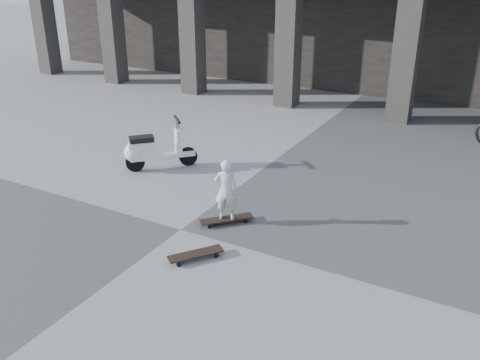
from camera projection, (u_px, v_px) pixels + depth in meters
The scene contains 5 objects.
ground at pixel (181, 230), 8.84m from camera, with size 90.00×90.00×0.00m, color #494947.
longboard at pixel (226, 219), 9.04m from camera, with size 0.82×0.84×0.10m.
skateboard_spare at pixel (196, 254), 7.95m from camera, with size 0.71×0.84×0.10m.
child at pixel (226, 190), 8.81m from camera, with size 0.41×0.27×1.11m, color silver.
scooter at pixel (149, 151), 11.23m from camera, with size 1.23×1.28×1.13m.
Camera 1 is at (4.65, -6.31, 4.31)m, focal length 38.00 mm.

